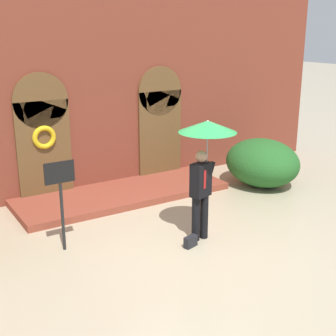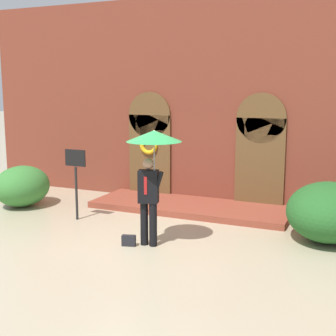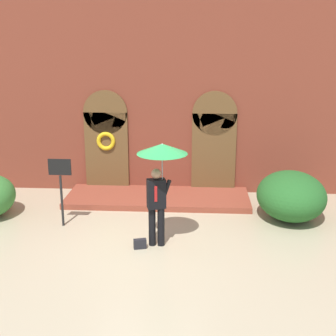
# 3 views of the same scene
# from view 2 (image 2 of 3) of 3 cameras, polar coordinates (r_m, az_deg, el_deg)

# --- Properties ---
(ground_plane) EXTENTS (80.00, 80.00, 0.00)m
(ground_plane) POSITION_cam_2_polar(r_m,az_deg,el_deg) (9.70, -3.85, -9.40)
(ground_plane) COLOR tan
(building_facade) EXTENTS (14.00, 2.30, 5.60)m
(building_facade) POSITION_cam_2_polar(r_m,az_deg,el_deg) (12.98, 4.61, 7.58)
(building_facade) COLOR brown
(building_facade) RESTS_ON ground
(person_with_umbrella) EXTENTS (1.10, 1.10, 2.36)m
(person_with_umbrella) POSITION_cam_2_polar(r_m,az_deg,el_deg) (9.21, -1.89, 1.85)
(person_with_umbrella) COLOR black
(person_with_umbrella) RESTS_ON ground
(handbag) EXTENTS (0.30, 0.19, 0.22)m
(handbag) POSITION_cam_2_polar(r_m,az_deg,el_deg) (9.66, -4.81, -8.81)
(handbag) COLOR black
(handbag) RESTS_ON ground
(sign_post) EXTENTS (0.56, 0.06, 1.72)m
(sign_post) POSITION_cam_2_polar(r_m,az_deg,el_deg) (11.43, -11.18, -0.55)
(sign_post) COLOR black
(sign_post) RESTS_ON ground
(shrub_left) EXTENTS (1.37, 1.59, 1.10)m
(shrub_left) POSITION_cam_2_polar(r_m,az_deg,el_deg) (13.22, -17.37, -2.12)
(shrub_left) COLOR #387A33
(shrub_left) RESTS_ON ground
(shrub_right) EXTENTS (1.75, 2.08, 1.23)m
(shrub_right) POSITION_cam_2_polar(r_m,az_deg,el_deg) (10.38, 19.04, -5.06)
(shrub_right) COLOR #235B23
(shrub_right) RESTS_ON ground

